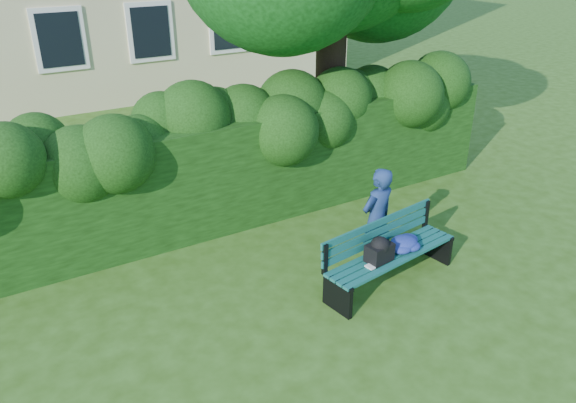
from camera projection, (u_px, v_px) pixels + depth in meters
ground at (309, 276)px, 8.09m from camera, size 80.00×80.00×0.00m
hedge at (239, 169)px, 9.40m from camera, size 10.00×1.00×1.80m
park_bench at (391, 250)px, 7.77m from camera, size 2.21×0.85×0.89m
man_reading at (377, 220)px, 7.99m from camera, size 0.62×0.45×1.57m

